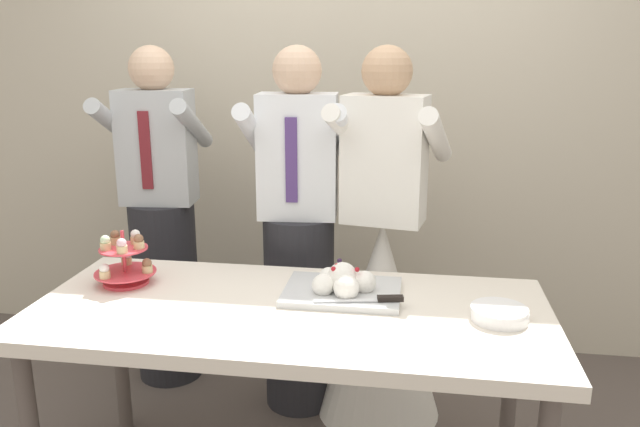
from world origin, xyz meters
name	(u,v)px	position (x,y,z in m)	size (l,w,h in m)	color
rear_wall	(340,86)	(0.00, 1.41, 1.45)	(5.20, 0.10, 2.90)	beige
dessert_table	(290,326)	(0.00, 0.00, 0.70)	(1.80, 0.80, 0.78)	silver
cupcake_stand	(125,261)	(-0.66, 0.12, 0.86)	(0.23, 0.23, 0.21)	#D83F4C
main_cake_tray	(343,286)	(0.17, 0.13, 0.81)	(0.43, 0.31, 0.13)	silver
plate_stack	(500,314)	(0.71, 0.00, 0.80)	(0.19, 0.19, 0.04)	white
person_groom	(299,253)	(-0.09, 0.66, 0.75)	(0.49, 0.52, 1.66)	#232328
person_bride	(381,294)	(0.29, 0.63, 0.58)	(0.57, 0.56, 1.66)	white
person_guest	(163,236)	(-0.80, 0.81, 0.75)	(0.50, 0.52, 1.66)	#232328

